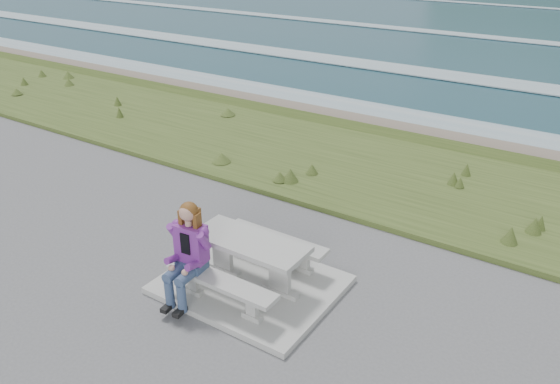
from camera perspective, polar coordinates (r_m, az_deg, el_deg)
The scene contains 8 objects.
concrete_slab at distance 8.60m, azimuth -3.06°, elevation -9.61°, with size 2.60×2.10×0.10m, color #AAA9A4.
picnic_table at distance 8.24m, azimuth -3.16°, elevation -6.03°, with size 1.80×0.75×0.75m.
bench_landward at distance 7.92m, azimuth -6.16°, elevation -9.68°, with size 1.80×0.35×0.45m.
bench_seaward at distance 8.85m, azimuth -0.43°, elevation -5.32°, with size 1.80×0.35×0.45m.
grass_verge at distance 12.45m, azimuth 10.68°, elevation 1.60°, with size 160.00×4.50×0.22m, color #35471A.
shore_drop at distance 14.99m, azimuth 15.18°, elevation 5.39°, with size 160.00×0.80×2.20m, color brown.
ocean at distance 31.69m, azimuth 25.53°, elevation 11.15°, with size 1600.00×1600.00×0.09m.
seated_woman at distance 8.01m, azimuth -9.81°, elevation -7.69°, with size 0.50×0.81×1.52m.
Camera 1 is at (4.23, -5.57, 5.05)m, focal length 35.00 mm.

